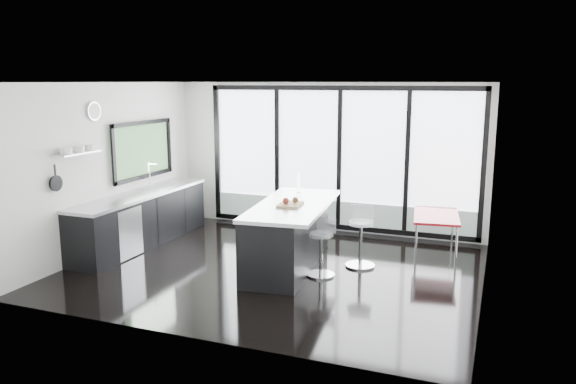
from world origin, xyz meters
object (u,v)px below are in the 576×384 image
at_px(bar_stool_far, 361,244).
at_px(red_table, 435,234).
at_px(bar_stool_near, 321,254).
at_px(island, 288,234).

height_order(bar_stool_far, red_table, bar_stool_far).
height_order(bar_stool_near, bar_stool_far, bar_stool_far).
height_order(island, red_table, island).
bearing_deg(red_table, bar_stool_near, -129.94).
bearing_deg(bar_stool_near, bar_stool_far, 68.85).
xyz_separation_m(bar_stool_near, bar_stool_far, (0.44, 0.62, 0.04)).
height_order(island, bar_stool_far, island).
xyz_separation_m(bar_stool_far, red_table, (0.99, 1.10, -0.03)).
bearing_deg(island, bar_stool_far, 19.47).
distance_m(island, bar_stool_near, 0.69).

